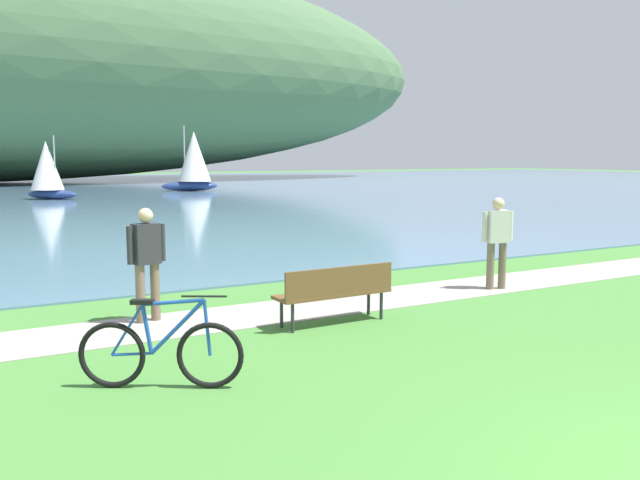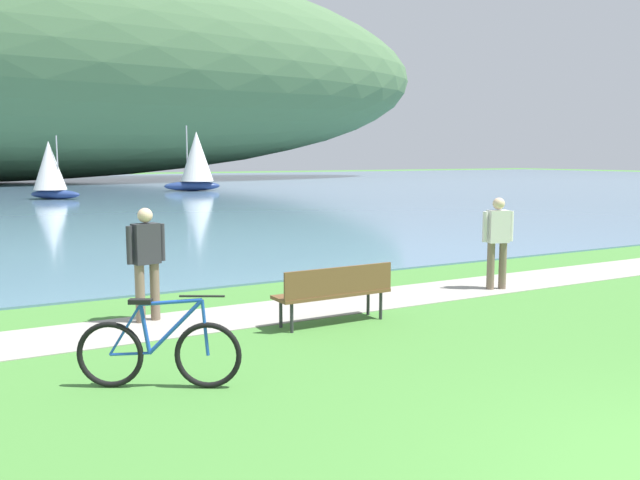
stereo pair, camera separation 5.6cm
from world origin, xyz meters
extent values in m
cube|color=#5B7F9E|center=(0.00, 49.41, 0.02)|extent=(180.00, 80.00, 0.04)
cube|color=#A39E93|center=(0.00, 7.18, 0.01)|extent=(60.00, 1.50, 0.01)
cube|color=brown|center=(-0.18, 6.12, 0.45)|extent=(1.81, 0.52, 0.05)
cube|color=brown|center=(-0.18, 5.91, 0.68)|extent=(1.80, 0.08, 0.40)
cylinder|color=#2D2D33|center=(-0.95, 6.27, 0.23)|extent=(0.05, 0.05, 0.45)
cylinder|color=#2D2D33|center=(0.58, 6.31, 0.23)|extent=(0.05, 0.05, 0.45)
cylinder|color=#2D2D33|center=(-0.94, 5.93, 0.23)|extent=(0.05, 0.05, 0.45)
cylinder|color=#2D2D33|center=(0.59, 5.97, 0.23)|extent=(0.05, 0.05, 0.45)
torus|color=black|center=(-2.72, 4.36, 0.36)|extent=(0.65, 0.41, 0.72)
torus|color=black|center=(-3.63, 4.89, 0.36)|extent=(0.65, 0.41, 0.72)
cylinder|color=#1E4CB2|center=(-3.02, 4.53, 0.67)|extent=(0.55, 0.34, 0.61)
cylinder|color=#1E4CB2|center=(-3.05, 4.55, 0.94)|extent=(0.59, 0.37, 0.09)
cylinder|color=#1E4CB2|center=(-3.30, 4.70, 0.65)|extent=(0.13, 0.10, 0.54)
cylinder|color=#1E4CB2|center=(-3.45, 4.79, 0.37)|extent=(0.38, 0.24, 0.05)
cylinder|color=#1E4CB2|center=(-3.48, 4.81, 0.64)|extent=(0.33, 0.21, 0.56)
cylinder|color=#1E4CB2|center=(-2.75, 4.38, 0.66)|extent=(0.09, 0.07, 0.60)
cube|color=black|center=(-3.33, 4.72, 0.94)|extent=(0.26, 0.21, 0.05)
cylinder|color=black|center=(-2.77, 4.39, 1.00)|extent=(0.43, 0.26, 0.02)
cylinder|color=#72604C|center=(-2.66, 7.51, 0.44)|extent=(0.14, 0.14, 0.88)
cylinder|color=#72604C|center=(-2.43, 7.56, 0.44)|extent=(0.14, 0.14, 0.88)
cube|color=#2D2D33|center=(-2.54, 7.54, 1.18)|extent=(0.42, 0.30, 0.60)
sphere|color=beige|center=(-2.54, 7.54, 1.60)|extent=(0.22, 0.22, 0.22)
cylinder|color=#2D2D33|center=(-2.80, 7.48, 1.18)|extent=(0.09, 0.09, 0.56)
cylinder|color=#2D2D33|center=(-2.29, 7.59, 1.18)|extent=(0.09, 0.09, 0.56)
cylinder|color=#72604C|center=(3.64, 6.85, 0.44)|extent=(0.14, 0.14, 0.88)
cylinder|color=#72604C|center=(3.86, 6.78, 0.44)|extent=(0.14, 0.14, 0.88)
cube|color=silver|center=(3.75, 6.82, 1.18)|extent=(0.43, 0.32, 0.60)
sphere|color=beige|center=(3.75, 6.82, 1.60)|extent=(0.22, 0.22, 0.22)
cylinder|color=silver|center=(3.50, 6.89, 1.18)|extent=(0.09, 0.09, 0.56)
cylinder|color=silver|center=(4.00, 6.74, 1.18)|extent=(0.09, 0.09, 0.56)
ellipsoid|color=navy|center=(9.86, 43.20, 0.38)|extent=(4.03, 1.96, 0.68)
cylinder|color=#B2B2B2|center=(9.56, 43.27, 2.66)|extent=(0.10, 0.10, 3.88)
cone|color=white|center=(10.21, 43.12, 2.47)|extent=(2.77, 2.77, 3.49)
ellipsoid|color=navy|center=(0.12, 38.14, 0.31)|extent=(2.87, 2.66, 0.54)
cylinder|color=#B2B2B2|center=(0.30, 37.99, 2.10)|extent=(0.08, 0.08, 3.06)
cone|color=white|center=(-0.09, 38.33, 1.95)|extent=(2.56, 2.56, 2.75)
camera|label=1|loc=(-5.05, -2.16, 2.46)|focal=37.22mm
camera|label=2|loc=(-5.00, -2.19, 2.46)|focal=37.22mm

